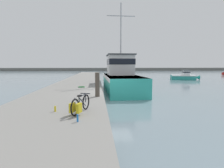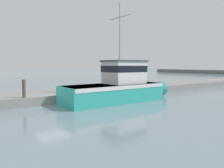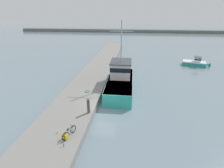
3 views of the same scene
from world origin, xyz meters
name	(u,v)px [view 1 (image 1 of 3)]	position (x,y,z in m)	size (l,w,h in m)	color
ground_plane	(114,102)	(0.00, 0.00, 0.00)	(320.00, 320.00, 0.00)	gray
dock_pier	(68,98)	(-3.35, 0.00, 0.39)	(5.04, 80.00, 0.77)	gray
far_shoreline	(154,69)	(30.00, 81.58, 0.76)	(180.00, 5.00, 1.52)	slate
fishing_boat_main	(121,77)	(1.28, 6.02, 1.47)	(3.49, 11.72, 9.17)	teal
boat_white_moored	(184,76)	(15.35, 19.49, 0.66)	(5.37, 3.14, 1.85)	teal
bicycle_touring	(79,105)	(-1.97, -5.72, 1.11)	(0.77, 1.59, 0.73)	black
mooring_post	(97,85)	(-1.24, -1.92, 1.51)	(0.28, 0.28, 1.48)	#51473D
hose_coil	(81,87)	(-2.65, 2.89, 0.80)	(0.62, 0.62, 0.05)	#197A2D
water_bottle_by_bike	(78,118)	(-1.92, -6.78, 0.90)	(0.06, 0.06, 0.26)	blue
water_bottle_on_curb	(55,109)	(-2.99, -5.36, 0.89)	(0.08, 0.08, 0.23)	yellow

